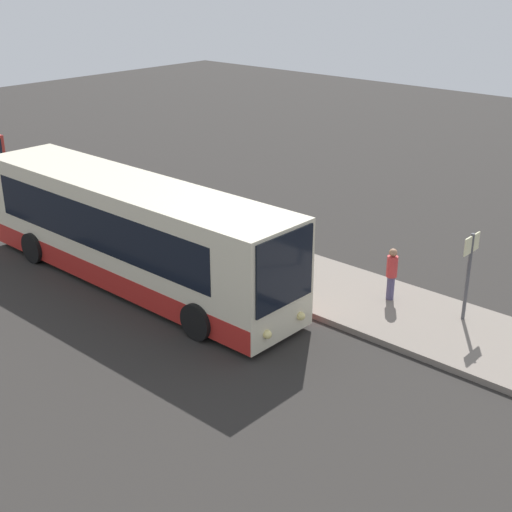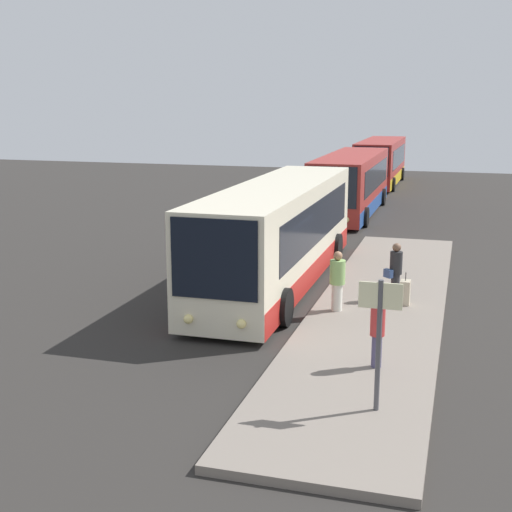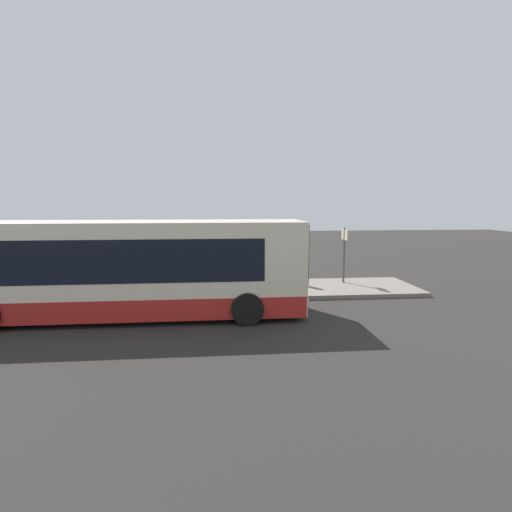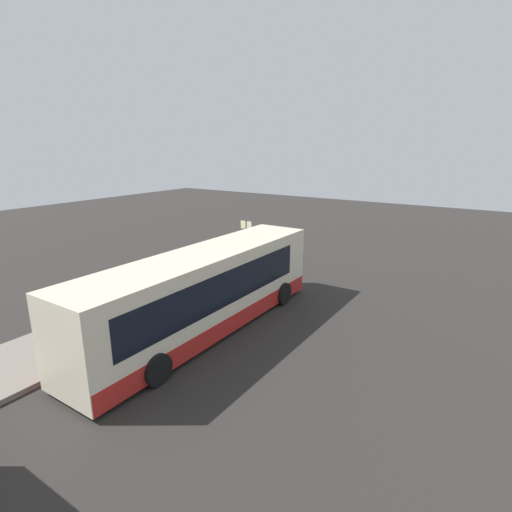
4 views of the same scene
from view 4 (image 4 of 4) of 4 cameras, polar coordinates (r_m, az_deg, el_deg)
ground at (r=18.12m, az=-3.37°, el=-8.09°), size 80.00×80.00×0.00m
platform at (r=20.15m, az=-11.16°, el=-5.61°), size 20.00×3.57×0.18m
bus_lead at (r=15.96m, az=-7.46°, el=-5.22°), size 12.37×2.78×3.26m
passenger_boarding at (r=19.64m, az=-13.31°, el=-3.22°), size 0.60×0.59×1.67m
passenger_waiting at (r=23.66m, az=-3.89°, el=0.27°), size 0.45×0.45×1.59m
passenger_with_bags at (r=19.77m, az=-7.16°, el=-2.83°), size 0.59×0.59×1.68m
suitcase at (r=20.34m, az=-12.97°, el=-4.21°), size 0.39×0.28×0.94m
sign_post at (r=25.36m, az=-1.40°, el=3.13°), size 0.10×0.80×2.54m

